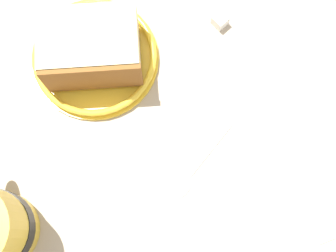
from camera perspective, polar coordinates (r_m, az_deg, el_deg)
name	(u,v)px	position (r cm, az deg, el deg)	size (l,w,h in cm)	color
ground_plane	(131,114)	(58.19, -4.45, 1.47)	(124.84, 124.84, 2.31)	tan
small_plate	(96,57)	(58.86, -8.59, 8.22)	(15.49, 15.49, 1.69)	yellow
cake_slice	(92,48)	(55.71, -9.08, 9.22)	(12.47, 13.60, 6.46)	brown
teaspoon	(189,177)	(55.06, 2.51, -6.09)	(4.54, 10.97, 0.80)	silver
sugar_cube	(220,21)	(60.49, 6.25, 12.43)	(1.64, 1.64, 1.64)	white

